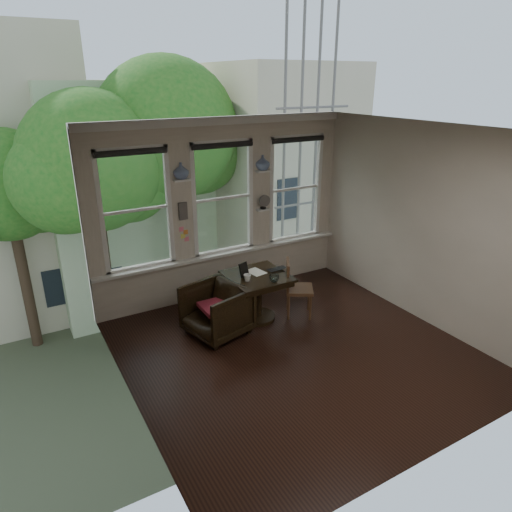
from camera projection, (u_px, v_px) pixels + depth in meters
ground at (296, 351)px, 6.36m from camera, size 4.50×4.50×0.00m
ceiling at (304, 130)px, 5.27m from camera, size 4.50×4.50×0.00m
wall_back at (222, 210)px, 7.63m from camera, size 4.50×0.00×4.50m
wall_front at (447, 330)px, 4.00m from camera, size 4.50×0.00×4.50m
wall_left at (123, 289)px, 4.77m from camera, size 0.00×4.50×4.50m
wall_right at (422, 225)px, 6.86m from camera, size 0.00×4.50×4.50m
window_left at (136, 210)px, 6.89m from camera, size 1.10×0.12×1.90m
window_center at (222, 198)px, 7.56m from camera, size 1.10×0.12×1.90m
window_right at (294, 188)px, 8.23m from camera, size 1.10×0.12×1.90m
shelf_left at (182, 180)px, 7.00m from camera, size 0.26×0.16×0.03m
shelf_right at (263, 171)px, 7.67m from camera, size 0.26×0.16×0.03m
intercom at (183, 211)px, 7.20m from camera, size 0.14×0.06×0.28m
sticky_notes at (184, 232)px, 7.33m from camera, size 0.16×0.01×0.24m
desk_fan at (263, 204)px, 7.86m from camera, size 0.20×0.20×0.24m
vase_left at (181, 171)px, 6.95m from camera, size 0.24×0.24×0.25m
vase_right at (263, 163)px, 7.62m from camera, size 0.24×0.24×0.25m
table at (257, 297)px, 7.10m from camera, size 0.90×0.90×0.75m
armchair_left at (217, 310)px, 6.68m from camera, size 1.02×1.00×0.77m
cushion_red at (217, 306)px, 6.65m from camera, size 0.45×0.45×0.06m
side_chair_right at (299, 289)px, 7.19m from camera, size 0.58×0.58×0.92m
laptop at (279, 270)px, 7.11m from camera, size 0.34×0.23×0.03m
mug at (247, 278)px, 6.75m from camera, size 0.13×0.13×0.10m
drinking_glass at (274, 278)px, 6.72m from camera, size 0.16×0.16×0.11m
tablet at (244, 270)px, 6.88m from camera, size 0.18×0.12×0.22m
papers at (256, 272)px, 7.08m from camera, size 0.27×0.33×0.00m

